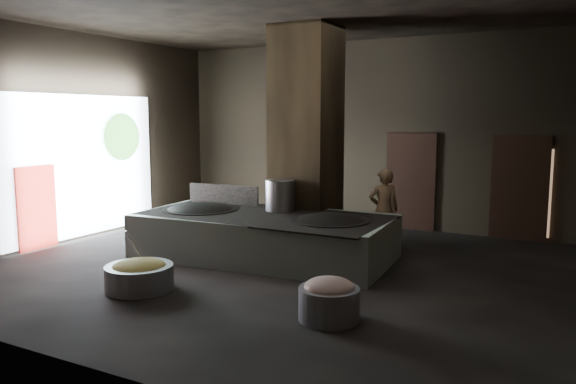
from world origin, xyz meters
The scene contains 27 objects.
floor centered at (0.00, 0.00, -0.05)m, with size 10.00×9.00×0.10m, color black.
ceiling centered at (0.00, 0.00, 4.55)m, with size 10.00×9.00×0.10m, color black.
back_wall centered at (0.00, 4.55, 2.25)m, with size 10.00×0.10×4.50m, color black.
front_wall centered at (0.00, -4.55, 2.25)m, with size 10.00×0.10×4.50m, color black.
left_wall centered at (-5.05, 0.00, 2.25)m, with size 0.10×9.00×4.50m, color black.
pillar centered at (-0.30, 1.90, 2.25)m, with size 1.20×1.20×4.50m, color black.
hearth_platform centered at (-0.49, 0.49, 0.41)m, with size 4.77×2.28×0.83m, color silver.
platform_cap centered at (-0.49, 0.49, 0.82)m, with size 4.67×2.24×0.03m, color black.
wok_left centered at (-1.94, 0.44, 0.75)m, with size 1.50×1.50×0.41m, color black.
wok_left_rim centered at (-1.94, 0.44, 0.82)m, with size 1.53×1.53×0.05m, color black.
wok_right centered at (0.86, 0.54, 0.75)m, with size 1.40×1.40×0.39m, color black.
wok_right_rim centered at (0.86, 0.54, 0.82)m, with size 1.43×1.43×0.05m, color black.
stock_pot centered at (-0.44, 1.04, 1.13)m, with size 0.58×0.58×0.62m, color gray.
splash_guard centered at (-1.94, 1.24, 1.03)m, with size 1.66×0.06×0.41m, color black.
cook centered at (1.35, 2.05, 0.83)m, with size 0.61×0.39×1.66m, color #98734D.
veg_basin centered at (-1.18, -2.16, 0.19)m, with size 1.05×1.05×0.39m, color gray.
veg_fill centered at (-1.18, -2.16, 0.35)m, with size 0.86×0.86×0.27m, color olive.
ladle centered at (-1.33, -2.01, 0.55)m, with size 0.03×0.03×0.83m, color gray.
meat_basin centered at (1.97, -1.98, 0.22)m, with size 0.81×0.81×0.44m, color gray.
meat_fill centered at (1.97, -1.98, 0.45)m, with size 0.67×0.67×0.26m, color #AC6F67.
doorway_near centered at (1.20, 4.45, 1.10)m, with size 1.18×0.08×2.38m, color black.
doorway_near_glow centered at (1.26, 4.66, 1.05)m, with size 0.80×0.04×1.90m, color #8C6647.
doorway_far centered at (3.60, 4.45, 1.10)m, with size 1.18×0.08×2.38m, color black.
doorway_far_glow centered at (3.84, 4.46, 1.05)m, with size 0.80×0.04×1.90m, color #8C6647.
left_opening centered at (-4.95, 0.20, 1.60)m, with size 0.04×4.20×3.10m, color white.
pavilion_sliver centered at (-4.88, -1.10, 0.85)m, with size 0.05×0.90×1.70m, color maroon.
tree_silhouette centered at (-4.85, 1.30, 2.20)m, with size 0.28×1.10×1.10m, color #194714.
Camera 1 is at (4.88, -8.53, 2.69)m, focal length 35.00 mm.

